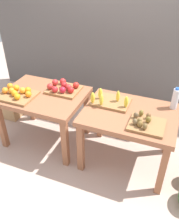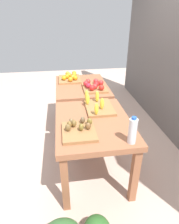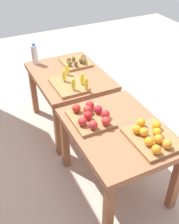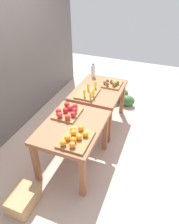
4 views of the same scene
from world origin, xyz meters
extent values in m
plane|color=#C5A897|center=(0.00, 0.00, 0.00)|extent=(8.00, 8.00, 0.00)
cube|color=#985C3D|center=(-0.56, 0.00, 0.70)|extent=(1.04, 0.80, 0.06)
cube|color=#985C3D|center=(-1.02, -0.34, 0.34)|extent=(0.07, 0.07, 0.67)
cube|color=#985C3D|center=(-0.10, -0.34, 0.34)|extent=(0.07, 0.07, 0.67)
cube|color=#985C3D|center=(-1.02, 0.34, 0.34)|extent=(0.07, 0.07, 0.67)
cube|color=#985C3D|center=(-0.10, 0.34, 0.34)|extent=(0.07, 0.07, 0.67)
cube|color=#985C3D|center=(0.56, 0.00, 0.70)|extent=(1.04, 0.80, 0.06)
cube|color=#985C3D|center=(0.10, -0.34, 0.34)|extent=(0.07, 0.07, 0.67)
cube|color=#985C3D|center=(1.02, -0.34, 0.34)|extent=(0.07, 0.07, 0.67)
cube|color=#985C3D|center=(0.10, 0.34, 0.34)|extent=(0.07, 0.07, 0.67)
cube|color=#985C3D|center=(1.02, 0.34, 0.34)|extent=(0.07, 0.07, 0.67)
cube|color=#9B6A3E|center=(-0.81, -0.17, 0.75)|extent=(0.44, 0.36, 0.03)
sphere|color=orange|center=(-0.76, -0.12, 0.80)|extent=(0.10, 0.10, 0.08)
sphere|color=orange|center=(-0.89, -0.17, 0.80)|extent=(0.10, 0.10, 0.08)
sphere|color=orange|center=(-0.97, -0.20, 0.80)|extent=(0.11, 0.11, 0.08)
sphere|color=orange|center=(-0.65, -0.17, 0.80)|extent=(0.10, 0.10, 0.08)
sphere|color=orange|center=(-0.71, -0.08, 0.80)|extent=(0.08, 0.08, 0.08)
sphere|color=orange|center=(-0.74, -0.27, 0.80)|extent=(0.08, 0.08, 0.08)
sphere|color=orange|center=(-0.88, -0.09, 0.80)|extent=(0.11, 0.11, 0.08)
sphere|color=orange|center=(-0.98, -0.08, 0.80)|extent=(0.09, 0.09, 0.08)
sphere|color=orange|center=(-0.82, -0.21, 0.80)|extent=(0.11, 0.11, 0.08)
cube|color=#9B6A3E|center=(-0.35, 0.17, 0.75)|extent=(0.40, 0.34, 0.03)
sphere|color=red|center=(-0.27, 0.16, 0.80)|extent=(0.10, 0.10, 0.08)
sphere|color=red|center=(-0.42, 0.28, 0.80)|extent=(0.11, 0.11, 0.08)
sphere|color=red|center=(-0.50, 0.10, 0.80)|extent=(0.11, 0.11, 0.08)
sphere|color=red|center=(-0.22, 0.11, 0.80)|extent=(0.10, 0.10, 0.08)
sphere|color=red|center=(-0.36, 0.20, 0.80)|extent=(0.10, 0.10, 0.08)
sphere|color=red|center=(-0.41, 0.05, 0.80)|extent=(0.09, 0.09, 0.08)
sphere|color=red|center=(-0.50, 0.22, 0.80)|extent=(0.11, 0.11, 0.08)
sphere|color=red|center=(-0.31, 0.07, 0.80)|extent=(0.10, 0.10, 0.08)
sphere|color=red|center=(-0.21, 0.25, 0.80)|extent=(0.09, 0.09, 0.08)
cube|color=#9B6A3E|center=(0.30, 0.12, 0.75)|extent=(0.44, 0.32, 0.03)
ellipsoid|color=yellow|center=(0.16, 0.12, 0.83)|extent=(0.07, 0.06, 0.14)
ellipsoid|color=yellow|center=(0.37, 0.13, 0.83)|extent=(0.05, 0.06, 0.14)
ellipsoid|color=yellow|center=(0.12, -0.01, 0.83)|extent=(0.06, 0.06, 0.14)
ellipsoid|color=yellow|center=(0.22, -0.01, 0.83)|extent=(0.05, 0.06, 0.14)
ellipsoid|color=yellow|center=(0.49, 0.05, 0.83)|extent=(0.07, 0.06, 0.14)
cube|color=#9B6A3E|center=(0.77, -0.18, 0.75)|extent=(0.36, 0.32, 0.03)
ellipsoid|color=olive|center=(0.69, -0.06, 0.80)|extent=(0.06, 0.07, 0.07)
ellipsoid|color=brown|center=(0.70, -0.21, 0.80)|extent=(0.07, 0.07, 0.07)
ellipsoid|color=brown|center=(0.77, -0.09, 0.80)|extent=(0.06, 0.07, 0.07)
ellipsoid|color=brown|center=(0.64, -0.12, 0.80)|extent=(0.07, 0.07, 0.07)
ellipsoid|color=brown|center=(0.77, -0.28, 0.80)|extent=(0.06, 0.07, 0.07)
ellipsoid|color=olive|center=(0.78, -0.15, 0.80)|extent=(0.06, 0.05, 0.07)
ellipsoid|color=brown|center=(0.66, -0.24, 0.80)|extent=(0.07, 0.07, 0.07)
ellipsoid|color=brown|center=(0.72, -0.26, 0.80)|extent=(0.07, 0.06, 0.07)
cylinder|color=silver|center=(0.99, 0.27, 0.85)|extent=(0.08, 0.08, 0.24)
cylinder|color=blue|center=(0.99, 0.27, 0.98)|extent=(0.04, 0.04, 0.02)
cube|color=tan|center=(-1.43, 0.30, 0.11)|extent=(0.40, 0.30, 0.23)
camera|label=1|loc=(0.95, -2.19, 2.23)|focal=38.29mm
camera|label=2|loc=(2.32, -0.30, 1.78)|focal=30.96mm
camera|label=3|loc=(-2.15, 1.06, 2.28)|focal=44.72mm
camera|label=4|loc=(-2.54, -1.02, 2.48)|focal=33.45mm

